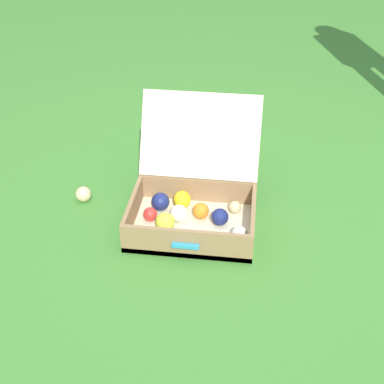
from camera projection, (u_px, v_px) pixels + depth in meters
name	position (u px, v px, depth m)	size (l,w,h in m)	color
ground_plane	(207.00, 232.00, 2.29)	(16.00, 16.00, 0.00)	#3D7A2D
open_suitcase	(193.00, 199.00, 2.31)	(0.54, 0.61, 0.48)	beige
stray_ball_on_grass	(83.00, 194.00, 2.46)	(0.07, 0.07, 0.07)	#D1B784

